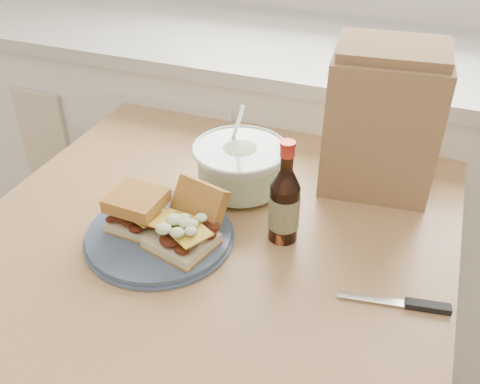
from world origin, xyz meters
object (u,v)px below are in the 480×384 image
(plate, at_px, (159,235))
(coleslaw_bowl, at_px, (240,169))
(beer_bottle, at_px, (284,204))
(dining_table, at_px, (218,263))
(paper_bag, at_px, (381,127))

(plate, distance_m, coleslaw_bowl, 0.24)
(beer_bottle, bearing_deg, dining_table, 169.74)
(beer_bottle, bearing_deg, coleslaw_bowl, 127.93)
(dining_table, height_order, beer_bottle, beer_bottle)
(dining_table, distance_m, beer_bottle, 0.24)
(coleslaw_bowl, distance_m, beer_bottle, 0.19)
(dining_table, bearing_deg, paper_bag, 41.46)
(beer_bottle, relative_size, paper_bag, 0.72)
(coleslaw_bowl, height_order, beer_bottle, beer_bottle)
(paper_bag, bearing_deg, dining_table, -144.67)
(coleslaw_bowl, bearing_deg, plate, -110.97)
(plate, height_order, coleslaw_bowl, coleslaw_bowl)
(coleslaw_bowl, height_order, paper_bag, paper_bag)
(dining_table, distance_m, coleslaw_bowl, 0.21)
(coleslaw_bowl, relative_size, beer_bottle, 0.96)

